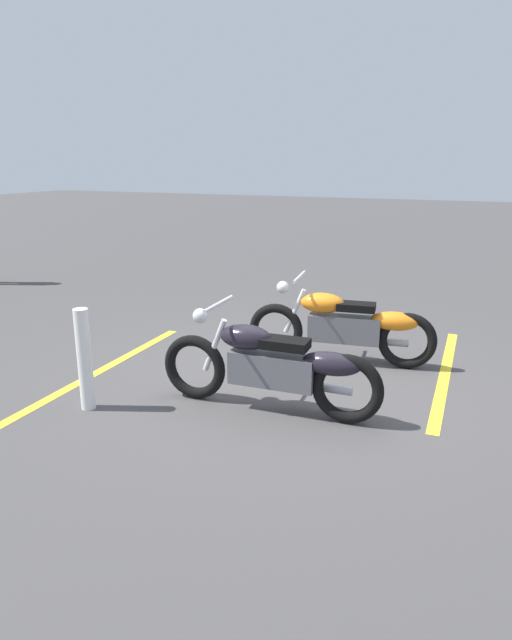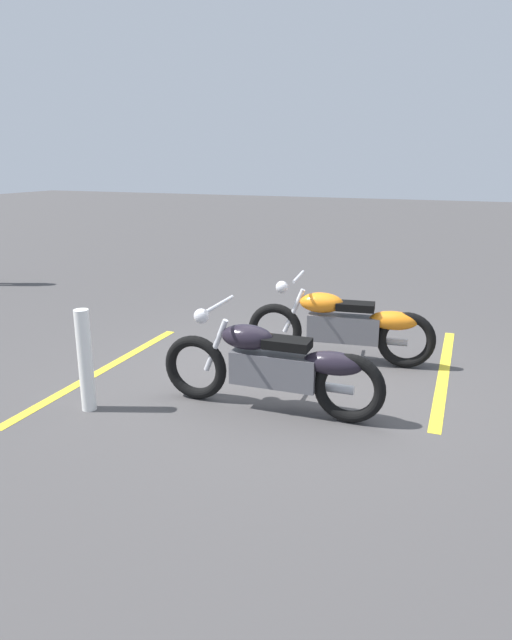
% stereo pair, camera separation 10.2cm
% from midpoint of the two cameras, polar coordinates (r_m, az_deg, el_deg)
% --- Properties ---
extents(ground_plane, '(60.00, 60.00, 0.00)m').
position_cam_midpoint_polar(ground_plane, '(6.23, 3.08, -6.16)').
color(ground_plane, '#474444').
extents(motorcycle_bright_foreground, '(2.22, 0.67, 1.04)m').
position_cam_midpoint_polar(motorcycle_bright_foreground, '(6.70, 8.52, -0.51)').
color(motorcycle_bright_foreground, black).
rests_on(motorcycle_bright_foreground, ground).
extents(motorcycle_dark_foreground, '(2.23, 0.62, 1.04)m').
position_cam_midpoint_polar(motorcycle_dark_foreground, '(5.35, 1.36, -4.67)').
color(motorcycle_dark_foreground, black).
rests_on(motorcycle_dark_foreground, ground).
extents(bollard_post, '(0.14, 0.14, 1.01)m').
position_cam_midpoint_polar(bollard_post, '(5.61, -17.49, -3.97)').
color(bollard_post, white).
rests_on(bollard_post, ground).
extents(parking_stripe_near, '(0.20, 3.20, 0.01)m').
position_cam_midpoint_polar(parking_stripe_near, '(6.78, 18.17, -5.06)').
color(parking_stripe_near, yellow).
rests_on(parking_stripe_near, ground).
extents(parking_stripe_mid, '(0.20, 3.20, 0.01)m').
position_cam_midpoint_polar(parking_stripe_mid, '(6.77, -15.74, -4.90)').
color(parking_stripe_mid, yellow).
rests_on(parking_stripe_mid, ground).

